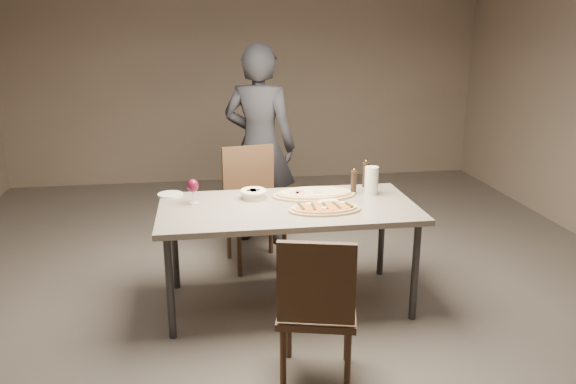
{
  "coord_description": "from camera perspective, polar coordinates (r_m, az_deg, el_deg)",
  "views": [
    {
      "loc": [
        -0.57,
        -3.7,
        1.97
      ],
      "look_at": [
        0.0,
        0.0,
        0.85
      ],
      "focal_mm": 35.0,
      "sensor_mm": 36.0,
      "label": 1
    }
  ],
  "objects": [
    {
      "name": "room",
      "position": [
        3.79,
        0.0,
        8.0
      ],
      "size": [
        7.0,
        7.0,
        7.0
      ],
      "color": "#5C554F",
      "rests_on": "ground"
    },
    {
      "name": "dining_table",
      "position": [
        3.96,
        0.0,
        -2.18
      ],
      "size": [
        1.8,
        0.9,
        0.75
      ],
      "color": "gray",
      "rests_on": "ground"
    },
    {
      "name": "zucchini_pizza",
      "position": [
        3.84,
        3.75,
        -1.65
      ],
      "size": [
        0.5,
        0.28,
        0.05
      ],
      "rotation": [
        0.0,
        0.0,
        -0.28
      ],
      "color": "tan",
      "rests_on": "dining_table"
    },
    {
      "name": "ham_pizza",
      "position": [
        4.17,
        2.64,
        -0.17
      ],
      "size": [
        0.63,
        0.35,
        0.04
      ],
      "rotation": [
        0.0,
        0.0,
        0.4
      ],
      "color": "tan",
      "rests_on": "dining_table"
    },
    {
      "name": "bread_basket",
      "position": [
        4.1,
        -3.55,
        -0.11
      ],
      "size": [
        0.19,
        0.19,
        0.07
      ],
      "rotation": [
        0.0,
        0.0,
        0.08
      ],
      "color": "beige",
      "rests_on": "dining_table"
    },
    {
      "name": "oil_dish",
      "position": [
        4.01,
        4.17,
        -0.97
      ],
      "size": [
        0.14,
        0.14,
        0.02
      ],
      "rotation": [
        0.0,
        0.0,
        0.01
      ],
      "color": "white",
      "rests_on": "dining_table"
    },
    {
      "name": "pepper_mill_left",
      "position": [
        4.23,
        6.69,
        1.03
      ],
      "size": [
        0.05,
        0.05,
        0.19
      ],
      "rotation": [
        0.0,
        0.0,
        -0.21
      ],
      "color": "black",
      "rests_on": "dining_table"
    },
    {
      "name": "pepper_mill_right",
      "position": [
        4.41,
        7.89,
        1.8
      ],
      "size": [
        0.06,
        0.06,
        0.22
      ],
      "rotation": [
        0.0,
        0.0,
        0.22
      ],
      "color": "black",
      "rests_on": "dining_table"
    },
    {
      "name": "carafe",
      "position": [
        4.22,
        8.47,
        1.16
      ],
      "size": [
        0.1,
        0.1,
        0.21
      ],
      "rotation": [
        0.0,
        0.0,
        0.23
      ],
      "color": "silver",
      "rests_on": "dining_table"
    },
    {
      "name": "wine_glass",
      "position": [
        4.01,
        -9.64,
        0.55
      ],
      "size": [
        0.08,
        0.08,
        0.18
      ],
      "rotation": [
        0.0,
        0.0,
        -0.21
      ],
      "color": "silver",
      "rests_on": "dining_table"
    },
    {
      "name": "side_plate",
      "position": [
        4.27,
        -11.88,
        -0.24
      ],
      "size": [
        0.19,
        0.19,
        0.01
      ],
      "rotation": [
        0.0,
        0.0,
        0.12
      ],
      "color": "white",
      "rests_on": "dining_table"
    },
    {
      "name": "chair_near",
      "position": [
        3.12,
        2.94,
        -11.24
      ],
      "size": [
        0.52,
        0.52,
        0.91
      ],
      "rotation": [
        0.0,
        0.0,
        -0.24
      ],
      "color": "#432D1C",
      "rests_on": "ground"
    },
    {
      "name": "chair_far",
      "position": [
        4.75,
        -3.65,
        -0.73
      ],
      "size": [
        0.54,
        0.54,
        0.99
      ],
      "rotation": [
        0.0,
        0.0,
        3.32
      ],
      "color": "#432D1C",
      "rests_on": "ground"
    },
    {
      "name": "diner",
      "position": [
        5.12,
        -2.89,
        4.71
      ],
      "size": [
        0.79,
        0.67,
        1.82
      ],
      "primitive_type": "imported",
      "rotation": [
        0.0,
        0.0,
        2.72
      ],
      "color": "black",
      "rests_on": "ground"
    }
  ]
}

